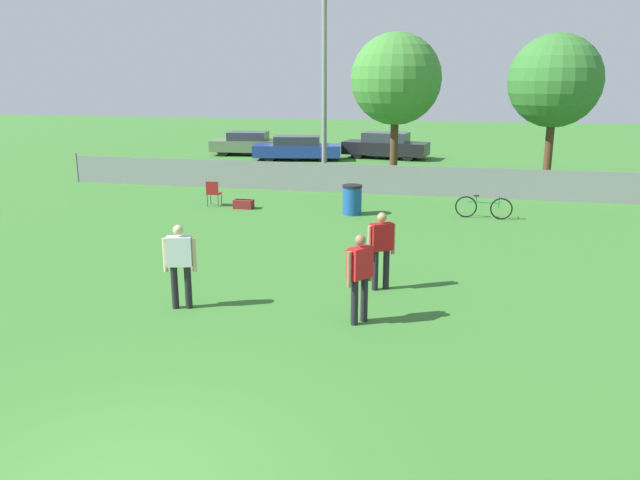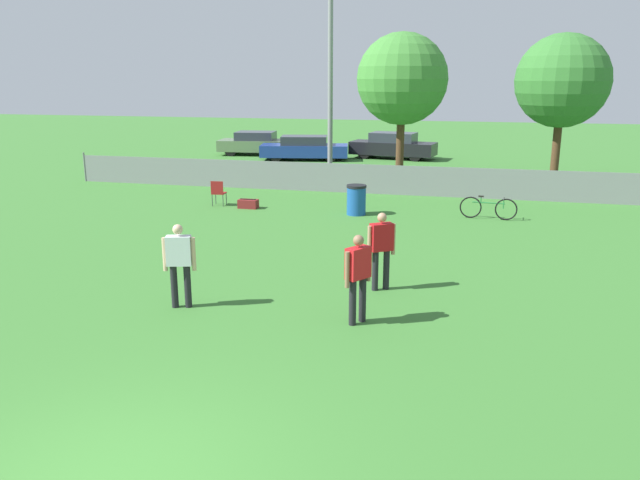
# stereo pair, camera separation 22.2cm
# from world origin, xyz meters

# --- Properties ---
(fence_backline) EXTENTS (24.77, 0.07, 1.21)m
(fence_backline) POSITION_xyz_m (0.00, 18.00, 0.55)
(fence_backline) COLOR gray
(fence_backline) RESTS_ON ground_plane
(light_pole) EXTENTS (0.90, 0.36, 8.14)m
(light_pole) POSITION_xyz_m (-2.14, 19.73, 4.82)
(light_pole) COLOR gray
(light_pole) RESTS_ON ground_plane
(tree_near_pole) EXTENTS (3.59, 3.59, 5.99)m
(tree_near_pole) POSITION_xyz_m (0.62, 20.33, 4.18)
(tree_near_pole) COLOR #4C331E
(tree_near_pole) RESTS_ON ground_plane
(tree_far_right) EXTENTS (3.60, 3.60, 5.93)m
(tree_far_right) POSITION_xyz_m (6.69, 21.34, 4.11)
(tree_far_right) COLOR #4C331E
(tree_far_right) RESTS_ON ground_plane
(player_receiver_white) EXTENTS (0.60, 0.34, 1.62)m
(player_receiver_white) POSITION_xyz_m (-1.68, 5.22, 0.94)
(player_receiver_white) COLOR black
(player_receiver_white) RESTS_ON ground_plane
(player_defender_red) EXTENTS (0.44, 0.53, 1.62)m
(player_defender_red) POSITION_xyz_m (1.71, 5.24, 0.94)
(player_defender_red) COLOR black
(player_defender_red) RESTS_ON ground_plane
(player_thrower_red) EXTENTS (0.53, 0.44, 1.62)m
(player_thrower_red) POSITION_xyz_m (1.84, 7.15, 0.94)
(player_thrower_red) COLOR black
(player_thrower_red) RESTS_ON ground_plane
(frisbee_disc) EXTENTS (0.28, 0.28, 0.03)m
(frisbee_disc) POSITION_xyz_m (1.22, 7.89, 0.01)
(frisbee_disc) COLOR #E5591E
(frisbee_disc) RESTS_ON ground_plane
(folding_chair_sideline) EXTENTS (0.46, 0.47, 0.86)m
(folding_chair_sideline) POSITION_xyz_m (-4.83, 14.47, 0.49)
(folding_chair_sideline) COLOR #333338
(folding_chair_sideline) RESTS_ON ground_plane
(bicycle_sideline) EXTENTS (1.74, 0.44, 0.72)m
(bicycle_sideline) POSITION_xyz_m (4.08, 14.54, 0.35)
(bicycle_sideline) COLOR black
(bicycle_sideline) RESTS_ON ground_plane
(trash_bin) EXTENTS (0.63, 0.63, 0.95)m
(trash_bin) POSITION_xyz_m (-0.00, 14.21, 0.48)
(trash_bin) COLOR #194C99
(trash_bin) RESTS_ON ground_plane
(gear_bag_sideline) EXTENTS (0.65, 0.36, 0.32)m
(gear_bag_sideline) POSITION_xyz_m (-3.71, 14.33, 0.15)
(gear_bag_sideline) COLOR maroon
(gear_bag_sideline) RESTS_ON ground_plane
(parked_car_olive) EXTENTS (4.28, 2.32, 1.30)m
(parked_car_olive) POSITION_xyz_m (-8.50, 28.58, 0.66)
(parked_car_olive) COLOR black
(parked_car_olive) RESTS_ON ground_plane
(parked_car_blue) EXTENTS (4.83, 2.55, 1.27)m
(parked_car_blue) POSITION_xyz_m (-5.22, 27.02, 0.63)
(parked_car_blue) COLOR black
(parked_car_blue) RESTS_ON ground_plane
(parked_car_dark) EXTENTS (4.73, 2.29, 1.39)m
(parked_car_dark) POSITION_xyz_m (-0.73, 28.75, 0.69)
(parked_car_dark) COLOR black
(parked_car_dark) RESTS_ON ground_plane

